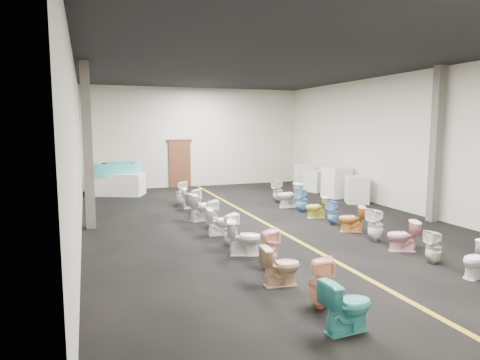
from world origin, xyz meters
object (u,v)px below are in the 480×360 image
(appliance_crate_c, at_px, (316,181))
(toilet_right_8, at_px, (302,200))
(appliance_crate_d, at_px, (304,176))
(toilet_right_4, at_px, (376,225))
(bathtub, at_px, (118,169))
(toilet_left_4, at_px, (244,238))
(toilet_left_8, at_px, (201,207))
(toilet_left_6, at_px, (220,221))
(toilet_right_1, at_px, (478,260))
(toilet_left_2, at_px, (280,266))
(toilet_right_5, at_px, (352,219))
(appliance_crate_a, at_px, (357,190))
(toilet_right_3, at_px, (403,236))
(appliance_crate_b, at_px, (337,182))
(toilet_right_6, at_px, (333,212))
(toilet_right_9, at_px, (289,195))
(toilet_right_7, at_px, (316,207))
(toilet_left_9, at_px, (195,201))
(toilet_right_2, at_px, (434,247))
(toilet_left_0, at_px, (347,305))
(toilet_left_11, at_px, (182,193))
(toilet_left_5, at_px, (230,229))
(toilet_left_3, at_px, (268,249))
(toilet_left_7, at_px, (211,214))
(toilet_left_1, at_px, (320,283))
(toilet_left_10, at_px, (192,198))
(toilet_right_10, at_px, (278,191))
(display_table, at_px, (118,184))

(appliance_crate_c, distance_m, toilet_right_8, 4.51)
(appliance_crate_d, height_order, toilet_right_4, appliance_crate_d)
(bathtub, height_order, toilet_left_4, bathtub)
(toilet_left_8, bearing_deg, toilet_left_6, 161.19)
(toilet_left_8, relative_size, toilet_right_1, 1.22)
(toilet_left_2, bearing_deg, toilet_right_5, -45.02)
(appliance_crate_a, distance_m, toilet_right_3, 5.99)
(appliance_crate_b, distance_m, toilet_right_6, 4.80)
(toilet_right_9, bearing_deg, toilet_right_7, 1.95)
(toilet_left_9, relative_size, toilet_right_3, 1.15)
(toilet_left_4, bearing_deg, bathtub, 31.73)
(appliance_crate_a, relative_size, toilet_right_2, 1.40)
(toilet_left_2, distance_m, toilet_right_2, 3.46)
(toilet_left_0, height_order, toilet_right_4, toilet_right_4)
(toilet_left_8, relative_size, toilet_left_11, 1.00)
(toilet_left_4, height_order, toilet_left_5, toilet_left_4)
(toilet_left_3, bearing_deg, appliance_crate_c, -41.67)
(toilet_left_6, bearing_deg, toilet_right_7, -69.32)
(bathtub, relative_size, toilet_left_2, 2.59)
(appliance_crate_d, xyz_separation_m, toilet_left_7, (-6.00, -5.77, -0.14))
(toilet_left_0, distance_m, toilet_left_7, 6.45)
(toilet_left_9, height_order, toilet_right_1, toilet_left_9)
(toilet_right_5, bearing_deg, toilet_right_6, -155.76)
(toilet_right_6, bearing_deg, toilet_left_1, -58.84)
(appliance_crate_d, distance_m, toilet_left_2, 12.00)
(toilet_left_11, relative_size, toilet_right_4, 1.02)
(toilet_left_4, bearing_deg, toilet_left_9, 18.79)
(toilet_left_6, distance_m, toilet_right_9, 4.36)
(toilet_left_1, xyz_separation_m, toilet_right_5, (3.24, 3.90, -0.06))
(appliance_crate_c, relative_size, toilet_right_5, 1.27)
(appliance_crate_c, height_order, appliance_crate_d, appliance_crate_d)
(toilet_left_2, bearing_deg, toilet_right_1, -98.63)
(toilet_right_4, bearing_deg, appliance_crate_d, 155.43)
(toilet_left_5, relative_size, toilet_right_5, 1.08)
(toilet_left_10, height_order, toilet_right_1, toilet_left_10)
(toilet_right_4, xyz_separation_m, toilet_right_5, (-0.01, 0.98, -0.06))
(toilet_left_8, distance_m, toilet_right_2, 6.51)
(toilet_left_7, height_order, toilet_right_6, toilet_left_7)
(toilet_left_0, xyz_separation_m, toilet_right_9, (3.27, 8.35, 0.04))
(appliance_crate_a, relative_size, toilet_left_4, 1.27)
(toilet_left_11, relative_size, toilet_right_1, 1.22)
(appliance_crate_a, xyz_separation_m, toilet_left_3, (-5.90, -5.46, -0.09))
(toilet_right_1, height_order, toilet_right_10, toilet_right_10)
(toilet_right_2, xyz_separation_m, toilet_right_9, (-0.07, 6.47, 0.07))
(appliance_crate_c, xyz_separation_m, toilet_right_10, (-2.65, -1.85, -0.02))
(toilet_left_4, distance_m, toilet_right_5, 3.51)
(appliance_crate_a, bearing_deg, toilet_right_6, -135.23)
(toilet_left_2, height_order, toilet_left_6, toilet_left_2)
(display_table, bearing_deg, toilet_right_10, -34.47)
(bathtub, xyz_separation_m, toilet_right_9, (5.36, -4.64, -0.65))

